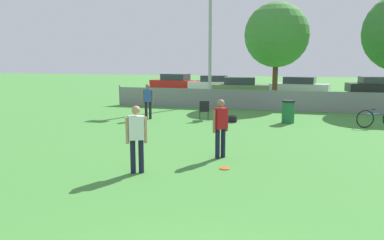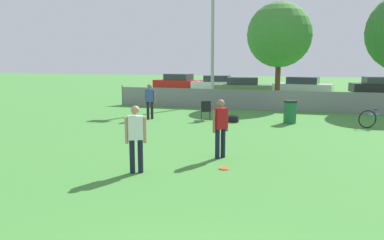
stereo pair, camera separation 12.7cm
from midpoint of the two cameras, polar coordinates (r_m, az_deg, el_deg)
The scene contains 16 objects.
fence_backline at distance 20.90m, azimuth 13.15°, elevation 2.90°, with size 19.28×0.07×1.21m.
light_pole at distance 23.13m, azimuth 2.63°, elevation 13.76°, with size 0.90×0.36×7.71m.
tree_near_pole at distance 23.61m, azimuth 12.61°, elevation 12.51°, with size 3.88×3.88×6.16m.
player_receiver_white at distance 9.19m, azimuth -8.84°, elevation -2.26°, with size 0.48×0.36×1.67m.
player_thrower_red at distance 10.52m, azimuth 4.02°, elevation -0.71°, with size 0.40×0.42×1.67m.
spectator_in_blue at distance 17.56m, azimuth -6.93°, elevation 3.17°, with size 0.48×0.31×1.65m.
frisbee_disc at distance 9.67m, azimuth 4.64°, elevation -7.35°, with size 0.26×0.26×0.03m.
folding_chair_sideline at distance 17.13m, azimuth 1.65°, elevation 1.64°, with size 0.55×0.56×0.90m.
bicycle_sideline at distance 17.04m, azimuth 26.34°, elevation 0.22°, with size 1.76×0.66×0.79m.
trash_bin at distance 16.90m, azimuth 14.24°, elevation 1.25°, with size 0.57×0.57×1.00m.
gear_bag_sideline at distance 16.82m, azimuth 5.59°, elevation 0.19°, with size 0.61×0.33×0.30m.
parked_car_red at distance 33.99m, azimuth -2.65°, elevation 5.74°, with size 4.68×2.40×1.48m.
parked_car_white at distance 32.56m, azimuth 3.28°, elevation 5.53°, with size 4.69×2.46×1.40m.
parked_car_olive at distance 28.43m, azimuth 7.15°, elevation 4.98°, with size 4.49×2.21×1.46m.
parked_car_silver at distance 30.59m, azimuth 15.93°, elevation 4.97°, with size 4.68×2.45×1.42m.
parked_car_dark at distance 32.98m, azimuth 25.86°, elevation 4.70°, with size 4.20×2.30×1.42m.
Camera 1 is at (0.88, -2.78, 2.77)m, focal length 35.00 mm.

